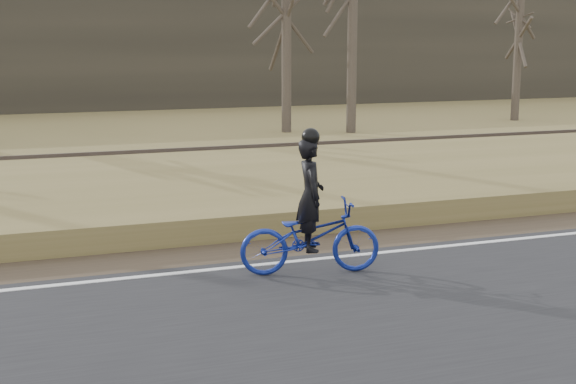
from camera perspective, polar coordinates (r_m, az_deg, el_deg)
name	(u,v)px	position (r m, az deg, el deg)	size (l,w,h in m)	color
ground	(109,288)	(11.58, -12.59, -6.71)	(120.00, 120.00, 0.00)	olive
road	(140,351)	(9.23, -10.49, -11.03)	(120.00, 6.00, 0.06)	black
edge_line	(107,280)	(11.75, -12.74, -6.13)	(120.00, 0.12, 0.01)	silver
shoulder	(99,265)	(12.72, -13.32, -5.06)	(120.00, 1.60, 0.04)	#473A2B
embankment	(78,213)	(15.57, -14.69, -1.44)	(120.00, 5.00, 0.44)	olive
ballast	(62,180)	(19.29, -15.79, 0.85)	(120.00, 3.00, 0.45)	slate
railroad	(61,167)	(19.24, -15.84, 1.74)	(120.00, 2.40, 0.29)	black
treeline_backdrop	(21,48)	(41.00, -18.45, 9.71)	(120.00, 4.00, 6.00)	#383328
cyclist	(310,228)	(11.65, 1.59, -2.59)	(2.15, 1.09, 2.14)	navy
bare_tree_center	(286,15)	(29.88, -0.11, 12.50)	(0.36, 0.36, 8.58)	#4D4338
bare_tree_right	(352,21)	(29.80, 4.61, 12.02)	(0.36, 0.36, 8.12)	#4D4338
bare_tree_far_right	(519,38)	(35.57, 16.09, 10.48)	(0.36, 0.36, 6.91)	#4D4338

